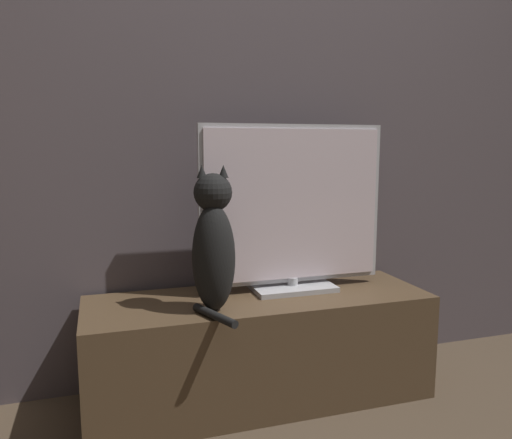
# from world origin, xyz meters

# --- Properties ---
(wall_back) EXTENTS (4.80, 0.05, 2.60)m
(wall_back) POSITION_xyz_m (0.00, 1.22, 1.30)
(wall_back) COLOR #564C51
(wall_back) RESTS_ON ground_plane
(tv_stand) EXTENTS (1.33, 0.44, 0.42)m
(tv_stand) POSITION_xyz_m (0.00, 0.96, 0.21)
(tv_stand) COLOR brown
(tv_stand) RESTS_ON ground_plane
(tv) EXTENTS (0.76, 0.20, 0.66)m
(tv) POSITION_xyz_m (0.16, 1.02, 0.74)
(tv) COLOR #B7B7BC
(tv) RESTS_ON tv_stand
(cat) EXTENTS (0.18, 0.31, 0.51)m
(cat) POSITION_xyz_m (-0.20, 0.86, 0.65)
(cat) COLOR black
(cat) RESTS_ON tv_stand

